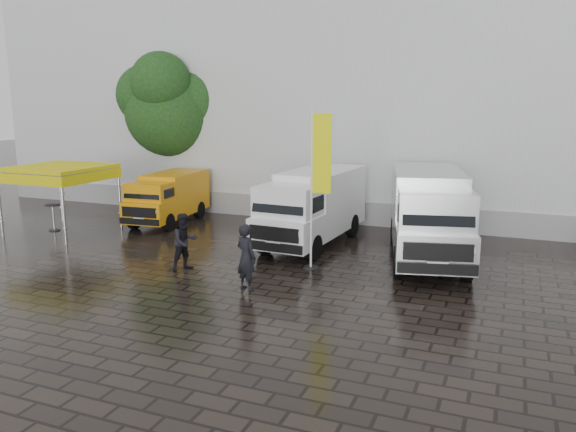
# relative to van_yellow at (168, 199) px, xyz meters

# --- Properties ---
(ground) EXTENTS (120.00, 120.00, 0.00)m
(ground) POSITION_rel_van_yellow_xyz_m (8.24, -5.14, -1.07)
(ground) COLOR black
(ground) RESTS_ON ground
(exhibition_hall) EXTENTS (44.00, 16.00, 12.00)m
(exhibition_hall) POSITION_rel_van_yellow_xyz_m (10.24, 10.86, 4.93)
(exhibition_hall) COLOR silver
(exhibition_hall) RESTS_ON ground
(hall_plinth) EXTENTS (44.00, 0.15, 1.00)m
(hall_plinth) POSITION_rel_van_yellow_xyz_m (10.24, 2.81, -0.57)
(hall_plinth) COLOR gray
(hall_plinth) RESTS_ON ground
(van_yellow) EXTENTS (2.19, 4.78, 2.14)m
(van_yellow) POSITION_rel_van_yellow_xyz_m (0.00, 0.00, 0.00)
(van_yellow) COLOR orange
(van_yellow) RESTS_ON ground
(van_white) EXTENTS (2.44, 6.32, 2.69)m
(van_white) POSITION_rel_van_yellow_xyz_m (7.06, -1.15, 0.27)
(van_white) COLOR white
(van_white) RESTS_ON ground
(van_silver) EXTENTS (3.70, 7.05, 2.91)m
(van_silver) POSITION_rel_van_yellow_xyz_m (11.31, -1.61, 0.38)
(van_silver) COLOR silver
(van_silver) RESTS_ON ground
(canopy_tent) EXTENTS (3.37, 3.37, 2.71)m
(canopy_tent) POSITION_rel_van_yellow_xyz_m (-2.93, -3.16, 1.47)
(canopy_tent) COLOR silver
(canopy_tent) RESTS_ON ground
(flagpole) EXTENTS (0.88, 0.50, 5.07)m
(flagpole) POSITION_rel_van_yellow_xyz_m (8.24, -4.05, 1.76)
(flagpole) COLOR black
(flagpole) RESTS_ON ground
(tree) EXTENTS (4.33, 4.34, 7.77)m
(tree) POSITION_rel_van_yellow_xyz_m (-1.98, 3.37, 3.92)
(tree) COLOR black
(tree) RESTS_ON ground
(cocktail_table) EXTENTS (0.60, 0.60, 1.08)m
(cocktail_table) POSITION_rel_van_yellow_xyz_m (-3.52, -3.03, -0.53)
(cocktail_table) COLOR black
(cocktail_table) RESTS_ON ground
(person_front) EXTENTS (0.81, 0.68, 1.90)m
(person_front) POSITION_rel_van_yellow_xyz_m (7.10, -6.74, -0.12)
(person_front) COLOR black
(person_front) RESTS_ON ground
(person_tent) EXTENTS (1.02, 1.09, 1.80)m
(person_tent) POSITION_rel_van_yellow_xyz_m (4.44, -5.68, -0.17)
(person_tent) COLOR black
(person_tent) RESTS_ON ground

